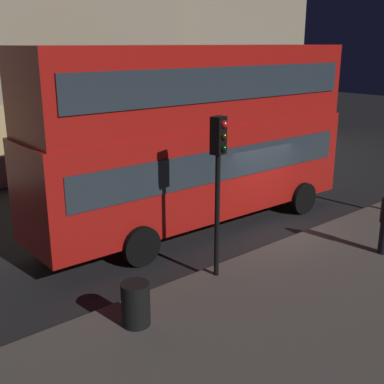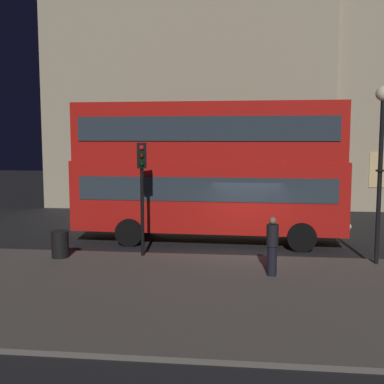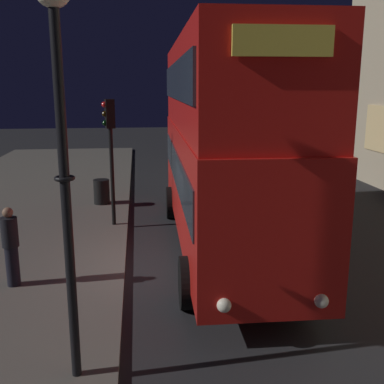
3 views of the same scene
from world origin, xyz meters
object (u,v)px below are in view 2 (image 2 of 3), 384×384
traffic_light_near_kerb (142,175)px  litter_bin (60,244)px  pedestrian (272,245)px  double_decker_bus (208,165)px  street_lamp (381,138)px

traffic_light_near_kerb → litter_bin: size_ratio=4.29×
traffic_light_near_kerb → litter_bin: traffic_light_near_kerb is taller
traffic_light_near_kerb → pedestrian: (4.28, -1.93, -1.87)m
double_decker_bus → street_lamp: bearing=-28.3°
double_decker_bus → traffic_light_near_kerb: double_decker_bus is taller
pedestrian → litter_bin: (-6.99, 1.38, -0.45)m
double_decker_bus → street_lamp: street_lamp is taller
double_decker_bus → litter_bin: (-4.70, -3.61, -2.48)m
traffic_light_near_kerb → pedestrian: size_ratio=2.21×
litter_bin → street_lamp: bearing=2.0°
double_decker_bus → litter_bin: 6.43m
double_decker_bus → street_lamp: size_ratio=1.90×
street_lamp → traffic_light_near_kerb: bearing=178.7°
double_decker_bus → street_lamp: 6.63m
double_decker_bus → pedestrian: double_decker_bus is taller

